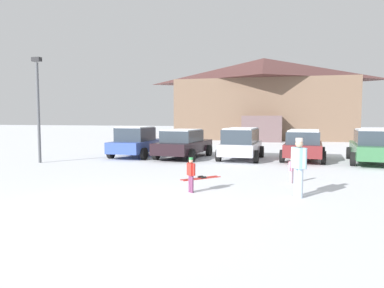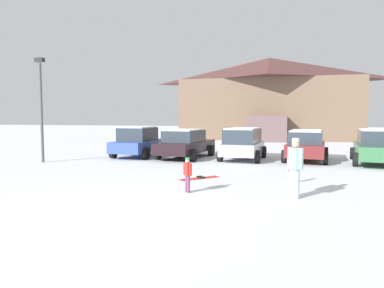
{
  "view_description": "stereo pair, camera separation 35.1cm",
  "coord_description": "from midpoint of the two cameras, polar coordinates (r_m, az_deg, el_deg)",
  "views": [
    {
      "loc": [
        3.8,
        -7.05,
        2.23
      ],
      "look_at": [
        0.3,
        6.77,
        1.13
      ],
      "focal_mm": 32.0,
      "sensor_mm": 36.0,
      "label": 1
    },
    {
      "loc": [
        4.14,
        -6.96,
        2.23
      ],
      "look_at": [
        0.3,
        6.77,
        1.13
      ],
      "focal_mm": 32.0,
      "sensor_mm": 36.0,
      "label": 2
    }
  ],
  "objects": [
    {
      "name": "ground",
      "position": [
        8.36,
        -13.64,
        -11.18
      ],
      "size": [
        160.0,
        160.0,
        0.0
      ],
      "primitive_type": "plane",
      "color": "silver"
    },
    {
      "name": "ski_lodge",
      "position": [
        38.21,
        12.95,
        7.52
      ],
      "size": [
        18.33,
        12.22,
        8.63
      ],
      "color": "brown",
      "rests_on": "ground"
    },
    {
      "name": "parked_blue_hatchback",
      "position": [
        19.77,
        -8.32,
        0.39
      ],
      "size": [
        2.26,
        4.18,
        1.72
      ],
      "color": "#3751A6",
      "rests_on": "ground"
    },
    {
      "name": "parked_black_sedan",
      "position": [
        18.9,
        -0.58,
        0.11
      ],
      "size": [
        2.63,
        4.74,
        1.59
      ],
      "color": "black",
      "rests_on": "ground"
    },
    {
      "name": "parked_silver_wagon",
      "position": [
        18.33,
        9.05,
        0.22
      ],
      "size": [
        2.28,
        4.11,
        1.68
      ],
      "color": "silver",
      "rests_on": "ground"
    },
    {
      "name": "parked_maroon_van",
      "position": [
        18.61,
        19.01,
        -0.02
      ],
      "size": [
        2.45,
        4.26,
        1.59
      ],
      "color": "maroon",
      "rests_on": "ground"
    },
    {
      "name": "parked_green_coupe",
      "position": [
        18.81,
        28.89,
        -0.35
      ],
      "size": [
        2.6,
        4.95,
        1.68
      ],
      "color": "#377044",
      "rests_on": "ground"
    },
    {
      "name": "skier_child_in_pink_snowsuit",
      "position": [
        12.06,
        16.9,
        -4.0
      ],
      "size": [
        0.23,
        0.29,
        0.89
      ],
      "color": "silver",
      "rests_on": "ground"
    },
    {
      "name": "skier_child_in_red_jacket",
      "position": [
        10.19,
        0.24,
        -4.82
      ],
      "size": [
        0.3,
        0.29,
        1.05
      ],
      "color": "#763A61",
      "rests_on": "ground"
    },
    {
      "name": "skier_adult_in_blue_parka",
      "position": [
        9.92,
        17.79,
        -3.25
      ],
      "size": [
        0.42,
        0.54,
        1.67
      ],
      "color": "#A5B9D2",
      "rests_on": "ground"
    },
    {
      "name": "pair_of_skis",
      "position": [
        12.6,
        2.13,
        -5.68
      ],
      "size": [
        1.31,
        1.37,
        0.08
      ],
      "color": "red",
      "rests_on": "ground"
    },
    {
      "name": "lamp_post",
      "position": [
        18.5,
        -23.36,
        6.19
      ],
      "size": [
        0.44,
        0.24,
        5.14
      ],
      "color": "#515459",
      "rests_on": "ground"
    }
  ]
}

